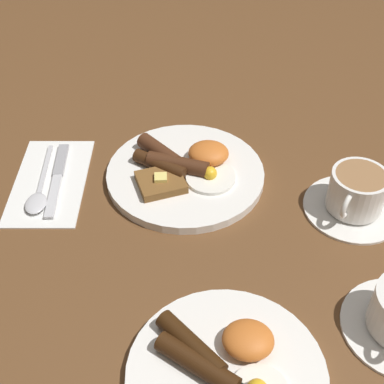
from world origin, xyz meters
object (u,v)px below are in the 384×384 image
(breakfast_plate_far, at_px, (226,371))
(knife, at_px, (58,175))
(breakfast_plate_near, at_px, (185,171))
(teacup_near, at_px, (356,195))
(spoon, at_px, (38,196))

(breakfast_plate_far, xyz_separation_m, knife, (0.29, -0.34, -0.01))
(breakfast_plate_near, bearing_deg, teacup_near, 167.00)
(spoon, bearing_deg, breakfast_plate_far, 40.91)
(breakfast_plate_far, height_order, spoon, breakfast_plate_far)
(breakfast_plate_near, relative_size, spoon, 1.52)
(knife, xyz_separation_m, spoon, (0.02, 0.05, 0.00))
(breakfast_plate_near, bearing_deg, breakfast_plate_far, 101.80)
(breakfast_plate_far, bearing_deg, breakfast_plate_near, -78.20)
(teacup_near, relative_size, knife, 0.84)
(knife, distance_m, spoon, 0.06)
(spoon, bearing_deg, breakfast_plate_near, 101.07)
(breakfast_plate_far, height_order, knife, breakfast_plate_far)
(breakfast_plate_far, bearing_deg, spoon, -43.26)
(knife, height_order, spoon, spoon)
(breakfast_plate_near, bearing_deg, knife, 4.23)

